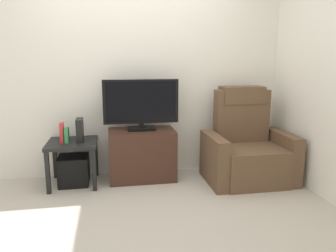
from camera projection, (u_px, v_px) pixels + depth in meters
ground_plane at (142, 210)px, 3.06m from camera, size 6.40×6.40×0.00m
wall_back at (131, 67)px, 3.89m from camera, size 6.40×0.06×2.60m
wall_side at (335, 70)px, 3.12m from camera, size 0.06×4.48×2.60m
tv_stand at (142, 154)px, 3.83m from camera, size 0.76×0.45×0.59m
television at (141, 104)px, 3.72m from camera, size 0.87×0.20×0.58m
recliner_armchair at (247, 148)px, 3.80m from camera, size 0.98×0.78×1.08m
side_table at (73, 149)px, 3.63m from camera, size 0.54×0.54×0.50m
subwoofer_box at (74, 170)px, 3.68m from camera, size 0.33×0.33×0.33m
book_leftmost at (62, 133)px, 3.56m from camera, size 0.04×0.10×0.22m
book_middle at (67, 135)px, 3.57m from camera, size 0.04×0.12×0.16m
game_console at (80, 130)px, 3.61m from camera, size 0.07×0.20×0.25m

